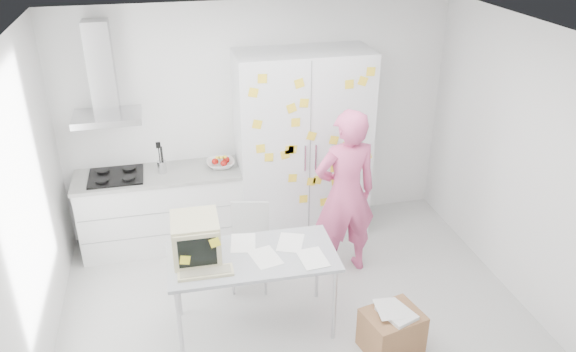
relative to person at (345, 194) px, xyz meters
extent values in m
cube|color=silver|center=(-0.68, -0.77, -0.93)|extent=(4.50, 4.00, 0.02)
cube|color=white|center=(-0.68, 1.23, 0.43)|extent=(4.50, 0.02, 2.70)
cube|color=white|center=(-2.93, -0.77, 0.43)|extent=(0.02, 4.00, 2.70)
cube|color=white|center=(1.57, -0.77, 0.43)|extent=(0.02, 4.00, 2.70)
cube|color=white|center=(-0.68, -0.77, 1.78)|extent=(4.50, 4.00, 0.02)
cube|color=white|center=(-1.88, 0.93, -0.48)|extent=(1.80, 0.60, 0.88)
cube|color=gray|center=(-1.88, 0.63, -0.34)|extent=(1.76, 0.01, 0.01)
cube|color=gray|center=(-1.88, 0.63, -0.62)|extent=(1.76, 0.01, 0.01)
cube|color=#9E9E99|center=(-1.88, 0.93, -0.02)|extent=(1.84, 0.63, 0.04)
cube|color=black|center=(-2.33, 0.93, 0.00)|extent=(0.58, 0.50, 0.03)
cylinder|color=black|center=(-2.47, 0.81, 0.03)|extent=(0.14, 0.14, 0.02)
cylinder|color=black|center=(-2.19, 0.81, 0.03)|extent=(0.14, 0.14, 0.02)
cylinder|color=black|center=(-2.47, 1.05, 0.03)|extent=(0.14, 0.14, 0.02)
cylinder|color=black|center=(-2.19, 1.05, 0.03)|extent=(0.14, 0.14, 0.02)
cylinder|color=silver|center=(-1.83, 0.93, 0.07)|extent=(0.10, 0.10, 0.14)
cylinder|color=black|center=(-1.84, 0.94, 0.17)|extent=(0.01, 0.01, 0.30)
cylinder|color=black|center=(-1.81, 0.92, 0.17)|extent=(0.01, 0.01, 0.30)
cylinder|color=black|center=(-1.82, 0.95, 0.17)|extent=(0.01, 0.01, 0.30)
cube|color=black|center=(-1.84, 0.94, 0.33)|extent=(0.05, 0.01, 0.07)
imported|color=white|center=(-1.18, 0.93, 0.04)|extent=(0.31, 0.31, 0.08)
sphere|color=#B2140F|center=(-1.24, 0.95, 0.06)|extent=(0.08, 0.08, 0.08)
sphere|color=#B2140F|center=(-1.15, 0.88, 0.06)|extent=(0.08, 0.08, 0.08)
sphere|color=#B2140F|center=(-1.11, 0.97, 0.06)|extent=(0.08, 0.08, 0.08)
cylinder|color=yellow|center=(-1.20, 0.95, 0.11)|extent=(0.09, 0.17, 0.10)
cylinder|color=yellow|center=(-1.17, 0.95, 0.11)|extent=(0.04, 0.17, 0.10)
cylinder|color=yellow|center=(-1.15, 0.95, 0.11)|extent=(0.08, 0.17, 0.10)
cube|color=silver|center=(-2.33, 0.98, 0.68)|extent=(0.70, 0.48, 0.07)
cube|color=silver|center=(-2.33, 1.10, 1.18)|extent=(0.26, 0.24, 0.95)
cube|color=silver|center=(-0.23, 0.91, 0.18)|extent=(1.50, 0.65, 2.20)
cube|color=slate|center=(-0.23, 0.58, 0.18)|extent=(0.01, 0.01, 2.16)
cube|color=silver|center=(-0.29, 0.57, 0.18)|extent=(0.02, 0.02, 0.30)
cube|color=silver|center=(-0.17, 0.57, 0.18)|extent=(0.02, 0.02, 0.30)
cube|color=yellow|center=(0.19, 0.58, 0.98)|extent=(0.10, 0.00, 0.10)
cube|color=yellow|center=(0.34, 0.58, 1.01)|extent=(0.12, 0.00, 0.12)
cube|color=yellow|center=(0.44, 0.58, 0.13)|extent=(0.12, 0.00, 0.12)
cube|color=yellow|center=(-0.46, 0.58, 0.29)|extent=(0.10, 0.00, 0.10)
cube|color=yellow|center=(-0.21, 0.58, 0.43)|extent=(0.12, 0.00, 0.12)
cube|color=yellow|center=(0.15, 0.58, -0.07)|extent=(0.12, 0.00, 0.12)
cube|color=yellow|center=(-0.42, 0.58, -0.05)|extent=(0.10, 0.00, 0.10)
cube|color=yellow|center=(-0.36, 0.58, 1.03)|extent=(0.12, 0.00, 0.12)
cube|color=yellow|center=(-0.13, 0.58, -0.11)|extent=(0.12, 0.00, 0.12)
cube|color=yellow|center=(0.18, 0.58, 0.27)|extent=(0.12, 0.00, 0.12)
cube|color=yellow|center=(0.06, 0.58, 0.02)|extent=(0.10, 0.00, 0.10)
cube|color=yellow|center=(-0.44, 0.58, 0.77)|extent=(0.12, 0.00, 0.12)
cube|color=yellow|center=(-0.69, 0.58, 0.23)|extent=(0.10, 0.00, 0.10)
cube|color=yellow|center=(-0.78, 0.58, 0.34)|extent=(0.10, 0.00, 0.10)
cube|color=yellow|center=(-0.84, 0.58, 0.97)|extent=(0.11, 0.00, 0.11)
cube|color=yellow|center=(-0.30, 0.58, -0.34)|extent=(0.10, 0.00, 0.10)
cube|color=yellow|center=(-0.42, 0.58, 0.30)|extent=(0.11, 0.00, 0.11)
cube|color=yellow|center=(0.31, 0.58, -0.33)|extent=(0.11, 0.00, 0.11)
cube|color=yellow|center=(0.42, 0.58, 1.10)|extent=(0.10, 0.00, 0.10)
cube|color=yellow|center=(-0.39, 0.58, 0.60)|extent=(0.10, 0.00, 0.10)
cube|color=yellow|center=(-0.51, 0.58, 0.24)|extent=(0.11, 0.00, 0.11)
cube|color=yellow|center=(-0.05, 0.58, -0.40)|extent=(0.10, 0.00, 0.10)
cube|color=yellow|center=(-0.74, 0.58, 1.10)|extent=(0.10, 0.00, 0.10)
cube|color=yellow|center=(-0.81, 0.58, 0.62)|extent=(0.12, 0.00, 0.12)
cube|color=yellow|center=(0.08, 0.58, -0.15)|extent=(0.11, 0.00, 0.11)
cube|color=yellow|center=(-0.30, 0.58, 0.81)|extent=(0.11, 0.00, 0.11)
cube|color=yellow|center=(0.04, 0.58, 0.36)|extent=(0.11, 0.00, 0.11)
cube|color=yellow|center=(-0.21, 0.58, -0.12)|extent=(0.11, 0.00, 0.11)
imported|color=#D65385|center=(0.00, 0.00, 0.00)|extent=(0.70, 0.48, 1.84)
cube|color=#ABAFB6|center=(-1.10, -0.72, -0.13)|extent=(1.51, 0.78, 0.03)
cylinder|color=silver|center=(-1.79, -1.01, -0.54)|extent=(0.04, 0.04, 0.77)
cylinder|color=silver|center=(-0.42, -1.04, -0.54)|extent=(0.04, 0.04, 0.77)
cylinder|color=silver|center=(-1.78, -0.39, -0.54)|extent=(0.04, 0.04, 0.77)
cylinder|color=silver|center=(-0.41, -0.42, -0.54)|extent=(0.04, 0.04, 0.77)
cube|color=beige|center=(-1.58, -0.62, 0.08)|extent=(0.42, 0.44, 0.39)
cube|color=beige|center=(-1.58, -0.85, 0.08)|extent=(0.39, 0.03, 0.34)
cube|color=black|center=(-1.58, -0.86, 0.08)|extent=(0.32, 0.01, 0.27)
cube|color=#FFF22E|center=(-1.69, -0.86, 0.03)|extent=(0.10, 0.01, 0.10)
cube|color=#FFF22E|center=(-1.43, -0.87, 0.16)|extent=(0.10, 0.01, 0.10)
cube|color=beige|center=(-1.53, -0.90, -0.10)|extent=(0.47, 0.17, 0.03)
cube|color=gray|center=(-1.53, -0.90, -0.09)|extent=(0.43, 0.13, 0.01)
cube|color=white|center=(-0.99, -0.77, -0.11)|extent=(0.29, 0.36, 0.00)
cube|color=white|center=(-0.72, -0.59, -0.11)|extent=(0.32, 0.38, 0.00)
cube|color=white|center=(-0.59, -0.89, -0.11)|extent=(0.25, 0.33, 0.00)
cube|color=white|center=(-1.15, -0.50, -0.11)|extent=(0.28, 0.35, 0.00)
cube|color=#B6B6B4|center=(-1.03, -0.08, -0.49)|extent=(0.49, 0.49, 0.04)
cube|color=#B6B6B4|center=(-0.99, 0.10, -0.25)|extent=(0.38, 0.12, 0.44)
cylinder|color=#B2B1B6|center=(-1.23, -0.20, -0.71)|extent=(0.03, 0.03, 0.41)
cylinder|color=#B2B1B6|center=(-0.91, -0.28, -0.71)|extent=(0.03, 0.03, 0.41)
cylinder|color=#B2B1B6|center=(-1.15, 0.12, -0.71)|extent=(0.03, 0.03, 0.41)
cylinder|color=#B2B1B6|center=(-0.83, 0.04, -0.71)|extent=(0.03, 0.03, 0.41)
cube|color=#90643E|center=(0.04, -1.28, -0.72)|extent=(0.57, 0.50, 0.39)
cube|color=silver|center=(0.07, -1.30, -0.51)|extent=(0.33, 0.38, 0.03)
cube|color=silver|center=(0.01, -1.25, -0.49)|extent=(0.23, 0.31, 0.00)
camera|label=1|loc=(-1.72, -4.83, 2.75)|focal=35.00mm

